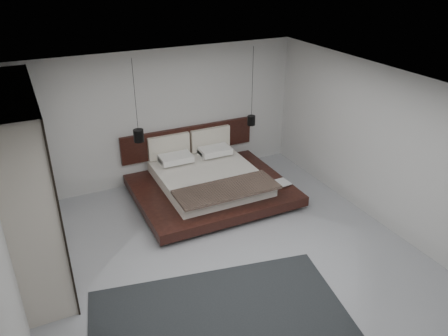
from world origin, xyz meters
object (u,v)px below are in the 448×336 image
bed (209,181)px  wardrobe (26,184)px  rug (225,332)px  pendant_left (139,135)px  pendant_right (251,120)px  lattice_screen (6,158)px

bed → wardrobe: (-3.28, -0.83, 1.12)m
bed → rug: bed is taller
pendant_left → bed: bearing=-21.7°
pendant_left → rug: bearing=-90.9°
pendant_right → wardrobe: wardrobe is taller
bed → pendant_left: size_ratio=1.88×
lattice_screen → wardrobe: (0.25, -1.38, 0.12)m
wardrobe → pendant_left: bearing=32.7°
lattice_screen → pendant_right: size_ratio=1.58×
lattice_screen → wardrobe: 1.41m
bed → rug: (-1.29, -3.42, -0.29)m
rug → pendant_left: bearing=89.1°
pendant_right → bed: bearing=-158.3°
pendant_left → pendant_right: 2.45m
lattice_screen → pendant_left: size_ratio=1.64×
lattice_screen → rug: size_ratio=0.75×
wardrobe → lattice_screen: bearing=100.3°
pendant_left → wardrobe: (-2.06, -1.32, 0.08)m
pendant_left → wardrobe: 2.45m
bed → pendant_left: pendant_left is taller
lattice_screen → rug: bearing=-60.5°
bed → pendant_right: pendant_right is taller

